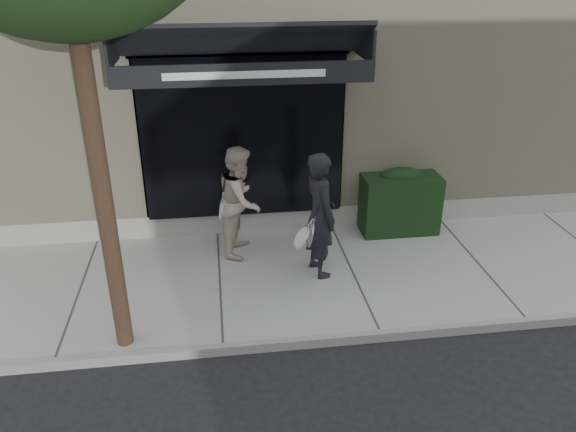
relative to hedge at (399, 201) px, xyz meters
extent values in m
plane|color=black|center=(-1.10, -1.25, -0.66)|extent=(80.00, 80.00, 0.00)
cube|color=#9B9C97|center=(-1.10, -1.25, -0.60)|extent=(20.00, 3.00, 0.12)
cube|color=gray|center=(-1.10, -2.80, -0.59)|extent=(20.00, 0.10, 0.14)
cube|color=#BBB38E|center=(-1.10, 3.75, 2.09)|extent=(14.00, 7.00, 5.50)
cube|color=gray|center=(-1.10, 0.45, -0.41)|extent=(14.02, 0.42, 0.50)
cube|color=black|center=(-2.60, 0.30, 1.14)|extent=(3.20, 0.30, 2.60)
cube|color=gray|center=(-4.20, 0.45, 1.14)|extent=(0.08, 0.40, 2.60)
cube|color=gray|center=(-1.00, 0.45, 1.14)|extent=(0.08, 0.40, 2.60)
cube|color=gray|center=(-2.60, 0.45, 2.48)|extent=(3.36, 0.40, 0.12)
cube|color=black|center=(-2.60, -0.25, 2.74)|extent=(3.60, 1.03, 0.55)
cube|color=black|center=(-2.60, -0.75, 2.35)|extent=(3.60, 0.05, 0.30)
cube|color=white|center=(-2.60, -0.78, 2.35)|extent=(2.20, 0.01, 0.10)
cube|color=black|center=(-4.38, -0.25, 2.66)|extent=(0.04, 1.00, 0.45)
cube|color=black|center=(-0.82, -0.25, 2.66)|extent=(0.04, 1.00, 0.45)
cube|color=black|center=(0.00, 0.00, -0.04)|extent=(1.30, 0.70, 1.00)
ellipsoid|color=black|center=(0.00, 0.00, 0.46)|extent=(0.71, 0.38, 0.27)
cylinder|color=black|center=(-4.30, -2.55, 1.74)|extent=(0.20, 0.20, 4.80)
imported|color=black|center=(-1.61, -1.21, 0.41)|extent=(0.61, 0.78, 1.89)
torus|color=silver|center=(-1.81, -1.58, 0.29)|extent=(0.11, 0.31, 0.30)
cylinder|color=silver|center=(-1.81, -1.58, 0.29)|extent=(0.08, 0.27, 0.27)
cylinder|color=silver|center=(-1.81, -1.58, 0.29)|extent=(0.18, 0.04, 0.05)
cylinder|color=black|center=(-1.81, -1.58, 0.29)|extent=(0.20, 0.05, 0.07)
torus|color=silver|center=(-1.95, -1.63, 0.28)|extent=(0.23, 0.33, 0.27)
cylinder|color=silver|center=(-1.95, -1.63, 0.28)|extent=(0.19, 0.29, 0.23)
cylinder|color=silver|center=(-1.95, -1.63, 0.28)|extent=(0.16, 0.05, 0.11)
cylinder|color=black|center=(-1.95, -1.63, 0.28)|extent=(0.19, 0.06, 0.13)
imported|color=beige|center=(-2.71, -0.39, 0.34)|extent=(0.86, 1.00, 1.75)
torus|color=silver|center=(-3.02, -0.72, 0.33)|extent=(0.08, 0.31, 0.30)
cylinder|color=silver|center=(-3.02, -0.72, 0.33)|extent=(0.05, 0.27, 0.27)
cylinder|color=silver|center=(-3.02, -0.72, 0.33)|extent=(0.18, 0.02, 0.05)
cylinder|color=black|center=(-3.02, -0.72, 0.33)|extent=(0.20, 0.04, 0.06)
camera|label=1|loc=(-3.06, -8.40, 3.89)|focal=35.00mm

